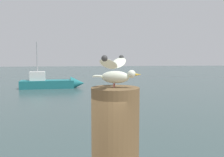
# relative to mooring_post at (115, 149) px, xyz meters

# --- Properties ---
(mooring_post) EXTENTS (0.39, 0.39, 1.04)m
(mooring_post) POSITION_rel_mooring_post_xyz_m (0.00, 0.00, 0.00)
(mooring_post) COLOR brown
(mooring_post) RESTS_ON harbor_quay
(seagull) EXTENTS (0.38, 0.63, 0.26)m
(seagull) POSITION_rel_mooring_post_xyz_m (0.00, -0.00, 0.65)
(seagull) COLOR #C66A60
(seagull) RESTS_ON mooring_post
(boat_teal) EXTENTS (5.39, 1.64, 4.10)m
(boat_teal) POSITION_rel_mooring_post_xyz_m (-2.80, 19.97, -1.63)
(boat_teal) COLOR #1E7075
(boat_teal) RESTS_ON ground_plane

